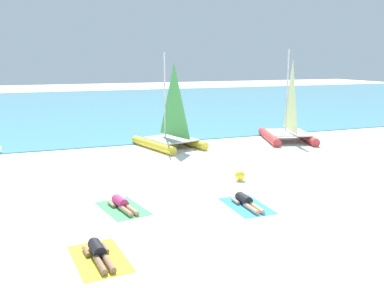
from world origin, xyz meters
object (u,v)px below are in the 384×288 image
Objects in this scene: sailboat_yellow at (170,133)px; sunbather_middle at (122,204)px; sunbather_left at (99,252)px; towel_right at (247,206)px; beach_ball at (240,176)px; sunbather_right at (246,201)px; towel_left at (100,259)px; sailboat_red at (288,127)px; towel_middle at (123,208)px.

sunbather_middle is at bearing -132.46° from sailboat_yellow.
towel_right is at bearing 16.38° from sunbather_left.
beach_ball is at bearing 5.25° from sunbather_middle.
towel_right is at bearing -90.00° from sunbather_right.
sunbather_right is (4.76, 2.01, 0.13)m from towel_left.
towel_left is 4.92× the size of beach_ball.
towel_left is 1.21× the size of sunbather_left.
sunbather_left reaches higher than towel_left.
towel_middle is (-10.72, -7.54, -0.73)m from sailboat_red.
towel_middle is 3.75m from sunbather_right.
towel_middle is 1.00× the size of towel_right.
sailboat_yellow reaches higher than beach_ball.
sailboat_yellow reaches higher than towel_right.
sunbather_left reaches higher than towel_middle.
sailboat_yellow is 12.30× the size of beach_ball.
sailboat_yellow is 2.50× the size of towel_right.
towel_left is 3.35m from sunbather_middle.
sailboat_yellow is (-6.56, 0.63, -0.03)m from sailboat_red.
sunbather_middle is at bearing 161.69° from towel_right.
sunbather_middle is (1.17, 3.07, 0.00)m from sunbather_left.
towel_right is at bearing -17.42° from towel_middle.
sailboat_yellow is 3.04× the size of sunbather_middle.
sunbather_middle reaches higher than towel_right.
towel_right is (-0.56, -9.29, -0.70)m from sailboat_yellow.
sunbather_right is 4.04× the size of beach_ball.
sunbather_left is 5.15m from sunbather_right.
sailboat_red is 12.87× the size of beach_ball.
sailboat_red is 1.05× the size of sailboat_yellow.
towel_middle is at bearing -132.20° from sailboat_yellow.
sailboat_red is 11.18m from sunbather_right.
towel_middle is (-4.15, -8.17, -0.70)m from sailboat_yellow.
towel_left and towel_middle have the same top height.
sunbather_left is 3.23m from towel_middle.
sunbather_right reaches higher than towel_right.
sailboat_red is 2.62× the size of towel_right.
sunbather_left is at bearing -120.07° from sailboat_red.
sunbather_middle is at bearing -126.78° from sailboat_red.
sailboat_red is 3.18× the size of sunbather_middle.
towel_right is 1.22× the size of sunbather_right.
sailboat_yellow is at bearing 64.66° from towel_left.
towel_middle is 4.92× the size of beach_ball.
towel_right is (4.76, 1.95, 0.00)m from towel_left.
towel_left is 1.22× the size of sunbather_right.
beach_ball is (1.07, 2.50, 0.06)m from sunbather_right.
sailboat_red reaches higher than towel_left.
towel_right is at bearing -108.70° from sailboat_yellow.
beach_ball is (4.68, 1.37, 0.06)m from sunbather_middle.
sailboat_red is 3.18× the size of sunbather_right.
sailboat_red reaches higher than sunbather_left.
towel_right is 2.79m from beach_ball.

